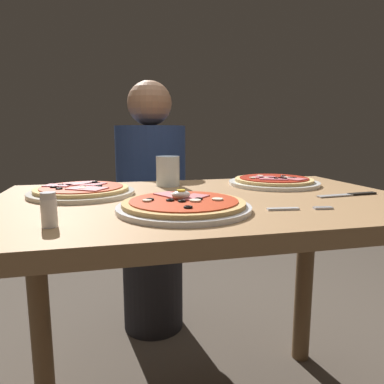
{
  "coord_description": "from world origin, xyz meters",
  "views": [
    {
      "loc": [
        -0.26,
        -0.92,
        0.95
      ],
      "look_at": [
        -0.05,
        -0.07,
        0.8
      ],
      "focal_mm": 32.91,
      "sensor_mm": 36.0,
      "label": 1
    }
  ],
  "objects_px": {
    "pizza_foreground": "(184,205)",
    "salt_shaker": "(49,210)",
    "pizza_across_right": "(82,191)",
    "knife": "(351,194)",
    "fork": "(295,209)",
    "dining_table": "(205,245)",
    "pizza_across_left": "(274,181)",
    "diner_person": "(152,216)",
    "water_glass_near": "(168,173)"
  },
  "relations": [
    {
      "from": "pizza_across_right",
      "to": "water_glass_near",
      "type": "bearing_deg",
      "value": 23.53
    },
    {
      "from": "pizza_across_left",
      "to": "pizza_across_right",
      "type": "height_order",
      "value": "same"
    },
    {
      "from": "salt_shaker",
      "to": "diner_person",
      "type": "bearing_deg",
      "value": 72.06
    },
    {
      "from": "pizza_foreground",
      "to": "salt_shaker",
      "type": "height_order",
      "value": "salt_shaker"
    },
    {
      "from": "pizza_across_left",
      "to": "dining_table",
      "type": "bearing_deg",
      "value": -148.54
    },
    {
      "from": "pizza_foreground",
      "to": "knife",
      "type": "height_order",
      "value": "pizza_foreground"
    },
    {
      "from": "salt_shaker",
      "to": "pizza_foreground",
      "type": "bearing_deg",
      "value": 16.41
    },
    {
      "from": "dining_table",
      "to": "diner_person",
      "type": "distance_m",
      "value": 0.71
    },
    {
      "from": "pizza_across_left",
      "to": "pizza_across_right",
      "type": "bearing_deg",
      "value": -174.79
    },
    {
      "from": "pizza_foreground",
      "to": "pizza_across_left",
      "type": "relative_size",
      "value": 1.01
    },
    {
      "from": "pizza_across_right",
      "to": "salt_shaker",
      "type": "distance_m",
      "value": 0.35
    },
    {
      "from": "knife",
      "to": "salt_shaker",
      "type": "xyz_separation_m",
      "value": [
        -0.79,
        -0.16,
        0.03
      ]
    },
    {
      "from": "pizza_across_right",
      "to": "dining_table",
      "type": "bearing_deg",
      "value": -20.14
    },
    {
      "from": "salt_shaker",
      "to": "fork",
      "type": "bearing_deg",
      "value": 3.26
    },
    {
      "from": "pizza_across_right",
      "to": "fork",
      "type": "xyz_separation_m",
      "value": [
        0.5,
        -0.32,
        -0.01
      ]
    },
    {
      "from": "pizza_across_right",
      "to": "knife",
      "type": "bearing_deg",
      "value": -13.88
    },
    {
      "from": "knife",
      "to": "pizza_across_right",
      "type": "bearing_deg",
      "value": 166.12
    },
    {
      "from": "dining_table",
      "to": "fork",
      "type": "relative_size",
      "value": 7.23
    },
    {
      "from": "water_glass_near",
      "to": "knife",
      "type": "bearing_deg",
      "value": -32.25
    },
    {
      "from": "pizza_across_left",
      "to": "knife",
      "type": "distance_m",
      "value": 0.27
    },
    {
      "from": "pizza_across_right",
      "to": "salt_shaker",
      "type": "bearing_deg",
      "value": -95.71
    },
    {
      "from": "pizza_across_right",
      "to": "diner_person",
      "type": "bearing_deg",
      "value": 65.37
    },
    {
      "from": "pizza_across_right",
      "to": "diner_person",
      "type": "distance_m",
      "value": 0.68
    },
    {
      "from": "dining_table",
      "to": "salt_shaker",
      "type": "height_order",
      "value": "salt_shaker"
    },
    {
      "from": "dining_table",
      "to": "pizza_across_left",
      "type": "xyz_separation_m",
      "value": [
        0.29,
        0.18,
        0.15
      ]
    },
    {
      "from": "pizza_across_left",
      "to": "fork",
      "type": "bearing_deg",
      "value": -109.28
    },
    {
      "from": "dining_table",
      "to": "salt_shaker",
      "type": "relative_size",
      "value": 17.06
    },
    {
      "from": "fork",
      "to": "salt_shaker",
      "type": "height_order",
      "value": "salt_shaker"
    },
    {
      "from": "fork",
      "to": "knife",
      "type": "bearing_deg",
      "value": 27.87
    },
    {
      "from": "fork",
      "to": "diner_person",
      "type": "relative_size",
      "value": 0.13
    },
    {
      "from": "dining_table",
      "to": "knife",
      "type": "distance_m",
      "value": 0.44
    },
    {
      "from": "pizza_foreground",
      "to": "pizza_across_left",
      "type": "distance_m",
      "value": 0.5
    },
    {
      "from": "pizza_across_left",
      "to": "water_glass_near",
      "type": "relative_size",
      "value": 3.08
    },
    {
      "from": "pizza_across_left",
      "to": "water_glass_near",
      "type": "bearing_deg",
      "value": 170.44
    },
    {
      "from": "pizza_across_right",
      "to": "knife",
      "type": "distance_m",
      "value": 0.77
    },
    {
      "from": "fork",
      "to": "diner_person",
      "type": "distance_m",
      "value": 0.95
    },
    {
      "from": "pizza_across_left",
      "to": "salt_shaker",
      "type": "relative_size",
      "value": 4.59
    },
    {
      "from": "pizza_across_left",
      "to": "knife",
      "type": "height_order",
      "value": "pizza_across_left"
    },
    {
      "from": "knife",
      "to": "pizza_across_left",
      "type": "bearing_deg",
      "value": 116.7
    },
    {
      "from": "salt_shaker",
      "to": "diner_person",
      "type": "height_order",
      "value": "diner_person"
    },
    {
      "from": "fork",
      "to": "knife",
      "type": "relative_size",
      "value": 0.81
    },
    {
      "from": "pizza_across_right",
      "to": "water_glass_near",
      "type": "xyz_separation_m",
      "value": [
        0.27,
        0.12,
        0.03
      ]
    },
    {
      "from": "dining_table",
      "to": "pizza_across_right",
      "type": "xyz_separation_m",
      "value": [
        -0.33,
        0.12,
        0.15
      ]
    },
    {
      "from": "water_glass_near",
      "to": "salt_shaker",
      "type": "relative_size",
      "value": 1.49
    },
    {
      "from": "pizza_foreground",
      "to": "fork",
      "type": "xyz_separation_m",
      "value": [
        0.25,
        -0.05,
        -0.01
      ]
    },
    {
      "from": "knife",
      "to": "salt_shaker",
      "type": "bearing_deg",
      "value": -168.17
    },
    {
      "from": "water_glass_near",
      "to": "fork",
      "type": "distance_m",
      "value": 0.49
    },
    {
      "from": "knife",
      "to": "salt_shaker",
      "type": "distance_m",
      "value": 0.8
    },
    {
      "from": "knife",
      "to": "pizza_foreground",
      "type": "bearing_deg",
      "value": -170.74
    },
    {
      "from": "dining_table",
      "to": "pizza_across_left",
      "type": "relative_size",
      "value": 3.72
    }
  ]
}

